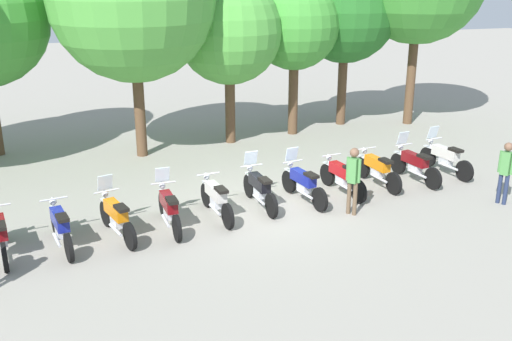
% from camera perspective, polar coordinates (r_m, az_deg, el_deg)
% --- Properties ---
extents(ground_plane, '(80.00, 80.00, 0.00)m').
position_cam_1_polar(ground_plane, '(15.62, 0.53, -3.69)').
color(ground_plane, gray).
extents(motorcycle_0, '(0.64, 2.18, 0.99)m').
position_cam_1_polar(motorcycle_0, '(14.12, -23.43, -5.70)').
color(motorcycle_0, black).
rests_on(motorcycle_0, ground_plane).
extents(motorcycle_1, '(0.69, 2.17, 0.99)m').
position_cam_1_polar(motorcycle_1, '(14.07, -18.35, -5.14)').
color(motorcycle_1, black).
rests_on(motorcycle_1, ground_plane).
extents(motorcycle_2, '(0.82, 2.13, 1.37)m').
position_cam_1_polar(motorcycle_2, '(14.24, -13.35, -4.31)').
color(motorcycle_2, black).
rests_on(motorcycle_2, ground_plane).
extents(motorcycle_3, '(0.62, 2.19, 1.37)m').
position_cam_1_polar(motorcycle_3, '(14.48, -8.41, -3.58)').
color(motorcycle_3, black).
rests_on(motorcycle_3, ground_plane).
extents(motorcycle_4, '(0.62, 2.19, 0.99)m').
position_cam_1_polar(motorcycle_4, '(14.99, -3.88, -2.67)').
color(motorcycle_4, black).
rests_on(motorcycle_4, ground_plane).
extents(motorcycle_5, '(0.62, 2.19, 1.37)m').
position_cam_1_polar(motorcycle_5, '(15.60, 0.31, -1.69)').
color(motorcycle_5, black).
rests_on(motorcycle_5, ground_plane).
extents(motorcycle_6, '(0.68, 2.17, 1.37)m').
position_cam_1_polar(motorcycle_6, '(16.00, 4.56, -1.20)').
color(motorcycle_6, black).
rests_on(motorcycle_6, ground_plane).
extents(motorcycle_7, '(0.64, 2.18, 0.99)m').
position_cam_1_polar(motorcycle_7, '(16.67, 8.30, -0.56)').
color(motorcycle_7, black).
rests_on(motorcycle_7, ground_plane).
extents(motorcycle_8, '(0.62, 2.18, 0.99)m').
position_cam_1_polar(motorcycle_8, '(17.47, 11.62, 0.16)').
color(motorcycle_8, black).
rests_on(motorcycle_8, ground_plane).
extents(motorcycle_9, '(0.63, 2.18, 1.37)m').
position_cam_1_polar(motorcycle_9, '(18.11, 15.05, 0.60)').
color(motorcycle_9, black).
rests_on(motorcycle_9, ground_plane).
extents(motorcycle_10, '(0.66, 2.17, 1.37)m').
position_cam_1_polar(motorcycle_10, '(19.02, 17.79, 1.22)').
color(motorcycle_10, black).
rests_on(motorcycle_10, ground_plane).
extents(person_0, '(0.33, 0.37, 1.78)m').
position_cam_1_polar(person_0, '(15.10, 9.36, -0.49)').
color(person_0, brown).
rests_on(person_0, ground_plane).
extents(person_1, '(0.31, 0.38, 1.71)m').
position_cam_1_polar(person_1, '(16.94, 22.94, 0.20)').
color(person_1, '#232D4C').
rests_on(person_1, ground_plane).
extents(tree_3, '(3.67, 3.67, 5.81)m').
position_cam_1_polar(tree_3, '(20.87, -2.62, 13.25)').
color(tree_3, brown).
rests_on(tree_3, ground_plane).
extents(tree_4, '(3.24, 3.24, 5.68)m').
position_cam_1_polar(tree_4, '(22.07, 3.75, 13.76)').
color(tree_4, brown).
rests_on(tree_4, ground_plane).
extents(tree_5, '(4.03, 4.03, 6.51)m').
position_cam_1_polar(tree_5, '(23.73, 8.65, 15.02)').
color(tree_5, brown).
rests_on(tree_5, ground_plane).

